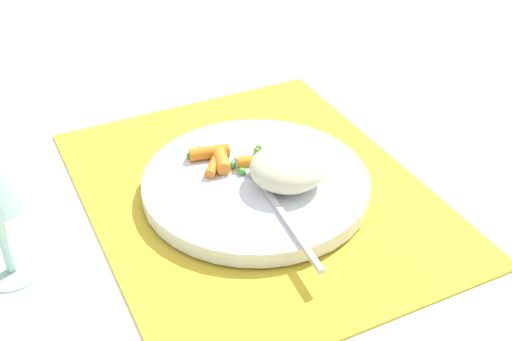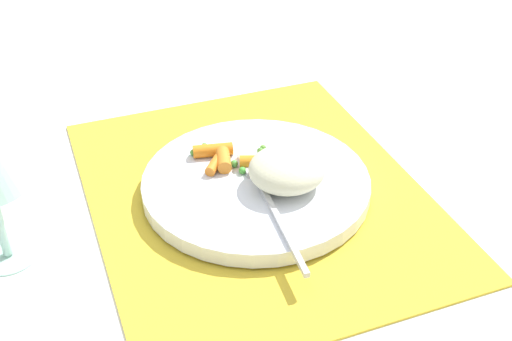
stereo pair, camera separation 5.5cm
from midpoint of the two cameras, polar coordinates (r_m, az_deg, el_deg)
name	(u,v)px [view 1 (the left image)]	position (r m, az deg, el deg)	size (l,w,h in m)	color
ground_plane	(256,194)	(0.77, -2.06, -2.12)	(2.40, 2.40, 0.00)	white
placemat	(256,192)	(0.77, -2.06, -1.95)	(0.46, 0.37, 0.01)	gold
plate	(256,184)	(0.76, -2.08, -1.22)	(0.26, 0.26, 0.02)	white
rice_mound	(288,168)	(0.73, 0.60, 0.19)	(0.08, 0.09, 0.04)	beige
carrot_portion	(227,159)	(0.77, -4.58, 0.91)	(0.07, 0.09, 0.02)	orange
pea_scatter	(239,161)	(0.78, -3.51, 0.74)	(0.09, 0.09, 0.01)	#59903C
fork	(269,195)	(0.72, -1.03, -2.18)	(0.22, 0.03, 0.01)	silver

